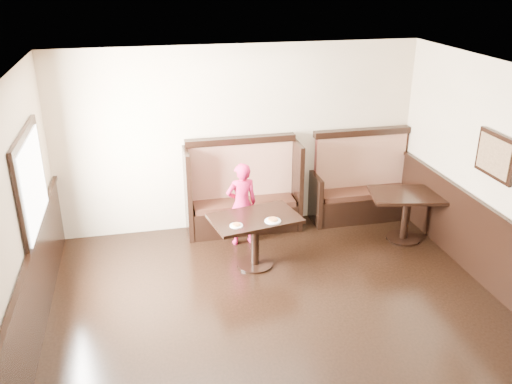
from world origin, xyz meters
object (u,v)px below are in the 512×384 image
object	(u,v)px
booth_neighbor	(361,189)
booth_main	(243,197)
table_main	(255,228)
child	(242,204)
table_neighbor	(407,205)

from	to	relation	value
booth_neighbor	booth_main	bearing A→B (deg)	179.95
table_main	child	distance (m)	0.68
booth_neighbor	child	bearing A→B (deg)	-166.77
booth_neighbor	child	distance (m)	2.12
table_main	table_neighbor	bearing A→B (deg)	-4.54
table_neighbor	child	distance (m)	2.43
child	table_main	bearing A→B (deg)	88.12
table_neighbor	booth_main	bearing A→B (deg)	170.51
booth_neighbor	child	size ratio (longest dim) A/B	1.31
child	table_neighbor	bearing A→B (deg)	164.44
booth_main	child	world-z (taller)	booth_main
booth_main	booth_neighbor	size ratio (longest dim) A/B	1.06
child	booth_main	bearing A→B (deg)	-108.55
table_main	table_neighbor	size ratio (longest dim) A/B	1.06
booth_main	child	size ratio (longest dim) A/B	1.39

